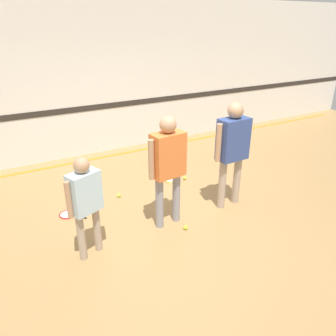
# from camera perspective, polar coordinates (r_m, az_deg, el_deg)

# --- Properties ---
(ground_plane) EXTENTS (16.00, 16.00, 0.00)m
(ground_plane) POSITION_cam_1_polar(r_m,az_deg,el_deg) (4.98, 1.29, -8.64)
(ground_plane) COLOR #A87F4C
(wall_back) EXTENTS (16.00, 0.07, 3.20)m
(wall_back) POSITION_cam_1_polar(r_m,az_deg,el_deg) (7.24, -12.17, 14.85)
(wall_back) COLOR silver
(wall_back) RESTS_ON ground_plane
(floor_stripe) EXTENTS (14.40, 0.10, 0.01)m
(floor_stripe) POSITION_cam_1_polar(r_m,az_deg,el_deg) (7.31, -10.16, 2.09)
(floor_stripe) COLOR orange
(floor_stripe) RESTS_ON ground_plane
(person_instructor) EXTENTS (0.61, 0.29, 1.60)m
(person_instructor) POSITION_cam_1_polar(r_m,az_deg,el_deg) (4.40, -0.00, 1.30)
(person_instructor) COLOR gray
(person_instructor) RESTS_ON ground_plane
(person_student_left) EXTENTS (0.47, 0.32, 1.32)m
(person_student_left) POSITION_cam_1_polar(r_m,az_deg,el_deg) (3.97, -14.22, -4.98)
(person_student_left) COLOR tan
(person_student_left) RESTS_ON ground_plane
(person_student_right) EXTENTS (0.63, 0.27, 1.66)m
(person_student_right) POSITION_cam_1_polar(r_m,az_deg,el_deg) (4.98, 11.19, 4.03)
(person_student_right) COLOR tan
(person_student_right) RESTS_ON ground_plane
(racket_spare_on_floor) EXTENTS (0.40, 0.51, 0.03)m
(racket_spare_on_floor) POSITION_cam_1_polar(r_m,az_deg,el_deg) (6.13, 0.48, -1.89)
(racket_spare_on_floor) COLOR #C6D838
(racket_spare_on_floor) RESTS_ON ground_plane
(racket_second_spare) EXTENTS (0.41, 0.44, 0.03)m
(racket_second_spare) POSITION_cam_1_polar(r_m,az_deg,el_deg) (5.26, -16.87, -7.75)
(racket_second_spare) COLOR red
(racket_second_spare) RESTS_ON ground_plane
(tennis_ball_near_instructor) EXTENTS (0.07, 0.07, 0.07)m
(tennis_ball_near_instructor) POSITION_cam_1_polar(r_m,az_deg,el_deg) (4.72, 3.06, -10.29)
(tennis_ball_near_instructor) COLOR #CCE038
(tennis_ball_near_instructor) RESTS_ON ground_plane
(tennis_ball_by_spare_racket) EXTENTS (0.07, 0.07, 0.07)m
(tennis_ball_by_spare_racket) POSITION_cam_1_polar(r_m,az_deg,el_deg) (6.12, 2.95, -1.73)
(tennis_ball_by_spare_racket) COLOR #CCE038
(tennis_ball_by_spare_racket) RESTS_ON ground_plane
(tennis_ball_stray_left) EXTENTS (0.07, 0.07, 0.07)m
(tennis_ball_stray_left) POSITION_cam_1_polar(r_m,az_deg,el_deg) (5.58, -8.54, -4.72)
(tennis_ball_stray_left) COLOR #CCE038
(tennis_ball_stray_left) RESTS_ON ground_plane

